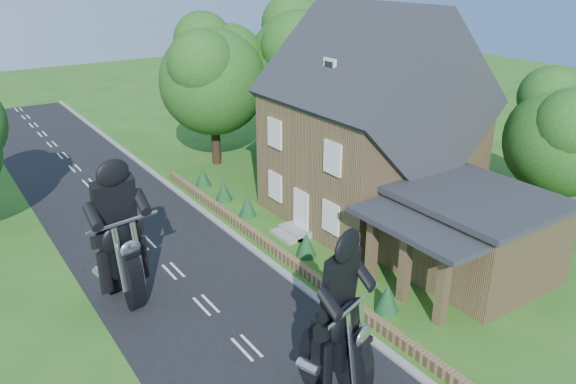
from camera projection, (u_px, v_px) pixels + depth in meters
ground at (247, 348)px, 18.48m from camera, size 120.00×120.00×0.00m
road at (247, 348)px, 18.48m from camera, size 7.00×80.00×0.02m
kerb at (334, 311)px, 20.36m from camera, size 0.30×80.00×0.12m
garden_wall at (274, 249)px, 24.47m from camera, size 0.30×22.00×0.40m
house at (370, 130)px, 26.88m from camera, size 9.54×8.64×10.24m
annex at (470, 234)px, 22.32m from camera, size 7.05×5.94×3.44m
tree_annex_side at (566, 129)px, 25.68m from camera, size 5.64×5.20×7.48m
tree_house_right at (422, 88)px, 31.76m from camera, size 6.51×6.00×8.40m
tree_behind_house at (309, 56)px, 35.85m from camera, size 7.81×7.20×10.08m
tree_behind_left at (218, 71)px, 33.66m from camera, size 6.94×6.40×9.16m
shrub_a at (387, 298)px, 20.26m from camera, size 0.90×0.90×1.10m
shrub_b at (343, 269)px, 22.18m from camera, size 0.90×0.90×1.10m
shrub_c at (306, 244)px, 24.09m from camera, size 0.90×0.90×1.10m
shrub_d at (247, 206)px, 27.92m from camera, size 0.90×0.90×1.10m
shrub_e at (224, 190)px, 29.83m from camera, size 0.90×0.90×1.10m
shrub_f at (203, 176)px, 31.75m from camera, size 0.90×0.90×1.10m
motorcycle_lead at (336, 372)px, 16.22m from camera, size 0.99×1.79×1.62m
motorcycle_follow at (124, 281)px, 20.77m from camera, size 0.74×1.87×1.69m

